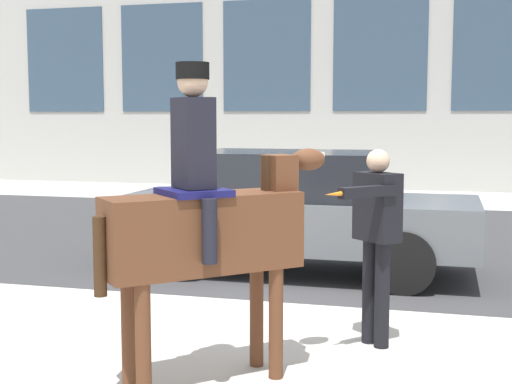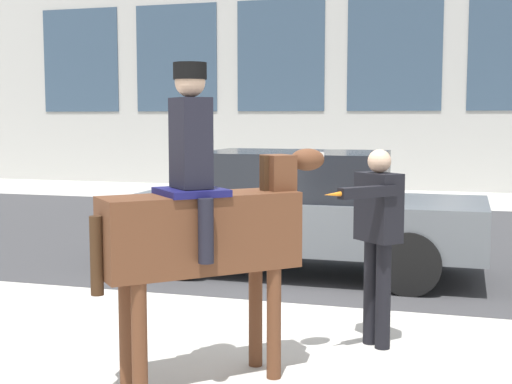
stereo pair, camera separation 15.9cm
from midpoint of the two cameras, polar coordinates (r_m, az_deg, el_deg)
name	(u,v)px [view 1 (the left image)]	position (r m, az deg, el deg)	size (l,w,h in m)	color
ground_plane	(260,314)	(7.29, -0.30, -9.75)	(80.00, 80.00, 0.00)	#B2AFA8
road_surface	(332,237)	(11.84, 5.73, -3.63)	(25.03, 8.50, 0.01)	#38383A
mounted_horse_lead	(207,223)	(5.24, -4.83, -2.51)	(1.52, 1.45, 2.37)	#59331E
pedestrian_bystander	(376,231)	(6.19, 8.88, -3.08)	(0.59, 0.88, 1.71)	black
street_car_near_lane	(294,210)	(9.05, 2.56, -1.42)	(4.48, 1.80, 1.55)	#51565B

